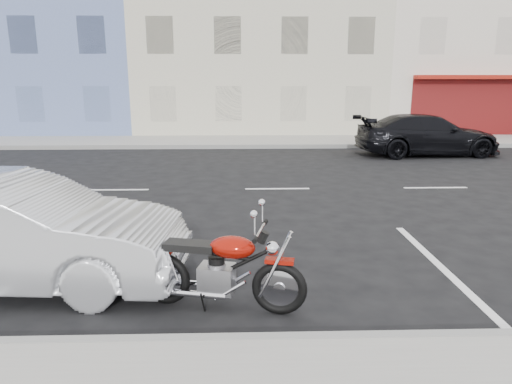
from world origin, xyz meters
TOP-DOWN VIEW (x-y plane):
  - ground at (0.00, 0.00)m, footprint 120.00×120.00m
  - sidewalk_far at (-5.00, 8.70)m, footprint 80.00×3.40m
  - curb_near at (-5.00, -7.00)m, footprint 80.00×0.12m
  - curb_far at (-5.00, 7.00)m, footprint 80.00×0.12m
  - bldg_blue at (-14.00, 16.30)m, footprint 12.00×12.00m
  - bldg_cream at (-2.00, 16.30)m, footprint 12.00×12.00m
  - bldg_corner at (11.00, 16.30)m, footprint 14.00×12.00m
  - motorcycle at (-2.42, -6.28)m, footprint 2.00×0.77m
  - sedan_silver at (-5.84, -5.39)m, footprint 4.49×1.82m
  - car_far at (3.79, 5.20)m, footprint 5.17×2.33m

SIDE VIEW (x-z plane):
  - ground at x=0.00m, z-range 0.00..0.00m
  - sidewalk_far at x=-5.00m, z-range 0.00..0.15m
  - curb_near at x=-5.00m, z-range 0.00..0.16m
  - curb_far at x=-5.00m, z-range 0.00..0.16m
  - motorcycle at x=-2.42m, z-range -0.04..0.97m
  - sedan_silver at x=-5.84m, z-range 0.00..1.45m
  - car_far at x=3.79m, z-range 0.00..1.47m
  - bldg_cream at x=-2.00m, z-range 0.00..11.50m
  - bldg_corner at x=11.00m, z-range 0.00..12.50m
  - bldg_blue at x=-14.00m, z-range 0.00..13.00m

